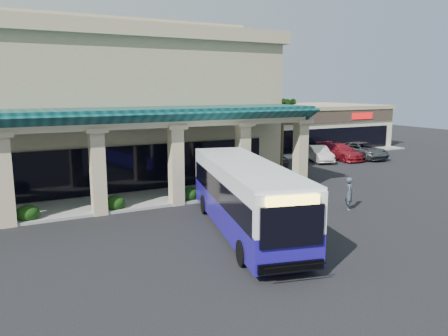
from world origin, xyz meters
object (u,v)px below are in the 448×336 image
pedestrian (350,194)px  car_white (318,154)px  car_silver (273,156)px  car_gray (362,150)px  transit_bus (245,198)px  car_red (340,152)px

pedestrian → car_white: pedestrian is taller
car_silver → car_gray: 9.71m
transit_bus → car_red: transit_bus is taller
car_silver → car_red: bearing=5.5°
car_red → pedestrian: bearing=-128.7°
transit_bus → car_gray: transit_bus is taller
car_silver → car_gray: size_ratio=0.72×
transit_bus → car_red: size_ratio=2.24×
pedestrian → car_gray: (14.29, 13.51, -0.14)m
car_silver → car_gray: (9.63, -1.21, 0.09)m
car_white → car_gray: bearing=12.8°
car_silver → transit_bus: bearing=-115.8°
car_silver → pedestrian: bearing=-95.7°
transit_bus → car_gray: size_ratio=2.10×
transit_bus → car_red: bearing=50.8°
pedestrian → car_red: 18.27m
transit_bus → car_white: transit_bus is taller
pedestrian → car_white: size_ratio=0.41×
car_gray → car_red: bearing=172.5°
transit_bus → pedestrian: 7.30m
transit_bus → car_silver: (11.89, 15.38, -0.97)m
transit_bus → car_red: 24.02m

